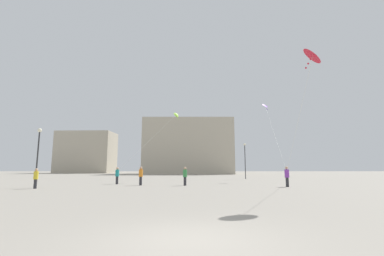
% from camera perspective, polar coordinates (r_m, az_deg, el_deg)
% --- Properties ---
extents(ground_plane, '(300.00, 300.00, 0.00)m').
position_cam_1_polar(ground_plane, '(6.54, -0.56, -22.70)').
color(ground_plane, '#9E9689').
extents(person_in_purple, '(0.39, 0.39, 1.78)m').
position_cam_1_polar(person_in_purple, '(25.53, 19.59, -9.47)').
color(person_in_purple, '#2D2D33').
rests_on(person_in_purple, ground_plane).
extents(person_in_yellow, '(0.35, 0.35, 1.61)m').
position_cam_1_polar(person_in_yellow, '(25.32, -30.00, -9.04)').
color(person_in_yellow, '#2D2D33').
rests_on(person_in_yellow, ground_plane).
extents(person_in_teal, '(0.38, 0.38, 1.72)m').
position_cam_1_polar(person_in_teal, '(29.15, -15.40, -9.53)').
color(person_in_teal, '#2D2D33').
rests_on(person_in_teal, ground_plane).
extents(person_in_green, '(0.38, 0.38, 1.74)m').
position_cam_1_polar(person_in_green, '(25.92, -1.34, -9.97)').
color(person_in_green, '#2D2D33').
rests_on(person_in_green, ground_plane).
extents(person_in_orange, '(0.39, 0.39, 1.78)m').
position_cam_1_polar(person_in_orange, '(26.68, -10.64, -9.74)').
color(person_in_orange, '#2D2D33').
rests_on(person_in_orange, ground_plane).
extents(kite_violet_delta, '(2.01, 11.83, 8.94)m').
position_cam_1_polar(kite_violet_delta, '(37.14, 15.49, 4.20)').
color(kite_violet_delta, purple).
extents(kite_lime_diamond, '(6.06, 7.44, 7.71)m').
position_cam_1_polar(kite_lime_diamond, '(35.65, -3.44, 2.55)').
color(kite_lime_diamond, '#8CD12D').
extents(kite_crimson_diamond, '(2.37, 10.75, 6.97)m').
position_cam_1_polar(kite_crimson_diamond, '(16.82, 24.27, 13.65)').
color(kite_crimson_diamond, red).
extents(building_left_hall, '(18.90, 11.64, 14.23)m').
position_cam_1_polar(building_left_hall, '(102.06, -21.24, -4.87)').
color(building_left_hall, '#B2A893').
rests_on(building_left_hall, ground_plane).
extents(building_centre_hall, '(25.39, 16.64, 15.69)m').
position_cam_1_polar(building_centre_hall, '(81.42, -0.61, -4.15)').
color(building_centre_hall, '#B2A893').
rests_on(building_centre_hall, ground_plane).
extents(lamppost_east, '(0.36, 0.36, 5.05)m').
position_cam_1_polar(lamppost_east, '(26.61, -29.61, -3.60)').
color(lamppost_east, '#2D2D30').
rests_on(lamppost_east, ground_plane).
extents(lamppost_west, '(0.36, 0.36, 5.49)m').
position_cam_1_polar(lamppost_west, '(42.56, 11.28, -5.64)').
color(lamppost_west, '#2D2D30').
rests_on(lamppost_west, ground_plane).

